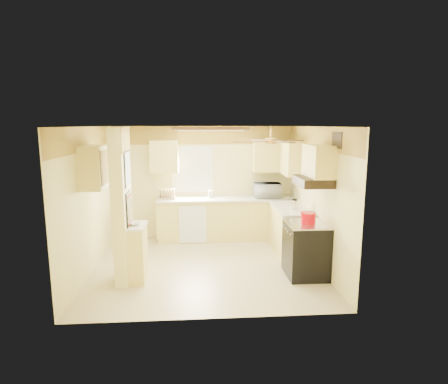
{
  "coord_description": "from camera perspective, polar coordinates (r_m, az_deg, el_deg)",
  "views": [
    {
      "loc": [
        -0.15,
        -6.47,
        2.53
      ],
      "look_at": [
        0.35,
        0.35,
        1.3
      ],
      "focal_mm": 30.0,
      "sensor_mm": 36.0,
      "label": 1
    }
  ],
  "objects": [
    {
      "name": "wall_right",
      "position": [
        6.94,
        13.94,
        -0.72
      ],
      "size": [
        0.0,
        3.8,
        3.8
      ],
      "primitive_type": "plane",
      "rotation": [
        1.57,
        0.0,
        -1.57
      ],
      "color": "#EEE191",
      "rests_on": "floor"
    },
    {
      "name": "ceiling",
      "position": [
        6.47,
        -2.9,
        9.93
      ],
      "size": [
        4.0,
        4.0,
        0.0
      ],
      "primitive_type": "plane",
      "rotation": [
        3.14,
        0.0,
        0.0
      ],
      "color": "white",
      "rests_on": "wall_back"
    },
    {
      "name": "dutch_oven",
      "position": [
        6.42,
        12.72,
        -3.8
      ],
      "size": [
        0.26,
        0.26,
        0.18
      ],
      "color": "red",
      "rests_on": "stove"
    },
    {
      "name": "wall_front",
      "position": [
        4.75,
        -2.21,
        -5.43
      ],
      "size": [
        4.0,
        0.0,
        4.0
      ],
      "primitive_type": "plane",
      "rotation": [
        -1.57,
        0.0,
        0.0
      ],
      "color": "#EEE191",
      "rests_on": "floor"
    },
    {
      "name": "partition_column",
      "position": [
        6.18,
        -15.3,
        -2.12
      ],
      "size": [
        0.2,
        0.7,
        2.5
      ],
      "primitive_type": "cube",
      "color": "#EEE191",
      "rests_on": "floor"
    },
    {
      "name": "partition_ledge",
      "position": [
        6.35,
        -12.98,
        -9.18
      ],
      "size": [
        0.25,
        0.55,
        0.9
      ],
      "primitive_type": "cube",
      "color": "#EBD973",
      "rests_on": "floor"
    },
    {
      "name": "microwave",
      "position": [
        8.32,
        6.61,
        0.25
      ],
      "size": [
        0.59,
        0.4,
        0.32
      ],
      "primitive_type": "imported",
      "rotation": [
        0.0,
        0.0,
        3.15
      ],
      "color": "white",
      "rests_on": "countertop_back"
    },
    {
      "name": "upper_cab_left_wall",
      "position": [
        6.48,
        -19.18,
        3.62
      ],
      "size": [
        0.35,
        0.75,
        0.7
      ],
      "primitive_type": "cube",
      "color": "#EBD973",
      "rests_on": "wall_left"
    },
    {
      "name": "upper_cab_over_stove",
      "position": [
        6.27,
        14.24,
        4.59
      ],
      "size": [
        0.35,
        0.76,
        0.52
      ],
      "primitive_type": "cube",
      "color": "#EBD973",
      "rests_on": "wall_right"
    },
    {
      "name": "floor",
      "position": [
        6.95,
        -2.71,
        -11.15
      ],
      "size": [
        4.0,
        4.0,
        0.0
      ],
      "primitive_type": "plane",
      "color": "beige",
      "rests_on": "ground"
    },
    {
      "name": "ceiling_fan",
      "position": [
        5.89,
        7.15,
        7.75
      ],
      "size": [
        1.15,
        1.15,
        0.26
      ],
      "color": "gold",
      "rests_on": "ceiling"
    },
    {
      "name": "lower_cabinets_back",
      "position": [
        8.36,
        0.4,
        -4.19
      ],
      "size": [
        3.0,
        0.6,
        0.9
      ],
      "primitive_type": "cube",
      "color": "#EBD973",
      "rests_on": "floor"
    },
    {
      "name": "stove",
      "position": [
        6.53,
        12.36,
        -8.5
      ],
      "size": [
        0.68,
        0.77,
        0.92
      ],
      "color": "black",
      "rests_on": "floor"
    },
    {
      "name": "range_hood",
      "position": [
        6.28,
        13.38,
        1.6
      ],
      "size": [
        0.5,
        0.76,
        0.14
      ],
      "primitive_type": "cube",
      "color": "black",
      "rests_on": "upper_cab_over_stove"
    },
    {
      "name": "lower_cabinets_right",
      "position": [
        7.6,
        10.12,
        -5.83
      ],
      "size": [
        0.6,
        1.4,
        0.9
      ],
      "primitive_type": "cube",
      "color": "#EBD973",
      "rests_on": "floor"
    },
    {
      "name": "countertop_right",
      "position": [
        7.48,
        10.16,
        -2.38
      ],
      "size": [
        0.64,
        1.44,
        0.04
      ],
      "primitive_type": "cube",
      "color": "silver",
      "rests_on": "lower_cabinets_right"
    },
    {
      "name": "bowl",
      "position": [
        6.21,
        -13.44,
        -4.69
      ],
      "size": [
        0.21,
        0.21,
        0.05
      ],
      "primitive_type": "imported",
      "rotation": [
        0.0,
        0.0,
        -0.04
      ],
      "color": "white",
      "rests_on": "ledge_top"
    },
    {
      "name": "ceiling_light_panel",
      "position": [
        6.98,
        -2.16,
        9.59
      ],
      "size": [
        1.35,
        0.95,
        0.06
      ],
      "color": "brown",
      "rests_on": "ceiling"
    },
    {
      "name": "dishwasher_panel",
      "position": [
        8.04,
        -4.77,
        -4.97
      ],
      "size": [
        0.58,
        0.02,
        0.8
      ],
      "primitive_type": "cube",
      "color": "white",
      "rests_on": "lower_cabinets_back"
    },
    {
      "name": "countertop_back",
      "position": [
        8.25,
        0.41,
        -1.05
      ],
      "size": [
        3.04,
        0.64,
        0.04
      ],
      "primitive_type": "cube",
      "color": "silver",
      "rests_on": "lower_cabinets_back"
    },
    {
      "name": "utensil_crock",
      "position": [
        8.32,
        -2.07,
        -0.28
      ],
      "size": [
        0.12,
        0.12,
        0.23
      ],
      "color": "white",
      "rests_on": "countertop_back"
    },
    {
      "name": "poster_nashville",
      "position": [
        6.17,
        -14.25,
        -2.57
      ],
      "size": [
        0.02,
        0.42,
        0.57
      ],
      "color": "black",
      "rests_on": "partition_column"
    },
    {
      "name": "wall_left",
      "position": [
        6.85,
        -19.77,
        -1.17
      ],
      "size": [
        0.0,
        3.8,
        3.8
      ],
      "primitive_type": "plane",
      "rotation": [
        1.57,
        0.0,
        1.57
      ],
      "color": "#EEE191",
      "rests_on": "floor"
    },
    {
      "name": "wallpaper_border",
      "position": [
        8.36,
        -3.2,
        8.62
      ],
      "size": [
        4.0,
        0.02,
        0.4
      ],
      "primitive_type": "cube",
      "color": "gold",
      "rests_on": "wall_back"
    },
    {
      "name": "wall_back",
      "position": [
        8.47,
        -3.13,
        1.5
      ],
      "size": [
        4.0,
        0.0,
        4.0
      ],
      "primitive_type": "plane",
      "rotation": [
        1.57,
        0.0,
        0.0
      ],
      "color": "#EEE191",
      "rests_on": "floor"
    },
    {
      "name": "upper_cab_back_right",
      "position": [
        8.4,
        7.53,
        5.48
      ],
      "size": [
        0.9,
        0.35,
        0.7
      ],
      "primitive_type": "cube",
      "color": "#EBD973",
      "rests_on": "wall_back"
    },
    {
      "name": "kettle",
      "position": [
        7.24,
        10.7,
        -1.87
      ],
      "size": [
        0.14,
        0.14,
        0.21
      ],
      "color": "silver",
      "rests_on": "countertop_right"
    },
    {
      "name": "window",
      "position": [
        8.42,
        -4.85,
        3.49
      ],
      "size": [
        0.92,
        0.02,
        1.02
      ],
      "color": "white",
      "rests_on": "wall_back"
    },
    {
      "name": "vent_grate",
      "position": [
        5.97,
        16.87,
        7.56
      ],
      "size": [
        0.02,
        0.4,
        0.25
      ],
      "primitive_type": "cube",
      "color": "black",
      "rests_on": "wall_right"
    },
    {
      "name": "upper_cab_right",
      "position": [
        8.0,
        10.16,
        5.17
      ],
      "size": [
        0.35,
        1.0,
        0.7
      ],
      "primitive_type": "cube",
      "color": "#EBD973",
      "rests_on": "wall_right"
    },
    {
      "name": "dish_rack",
      "position": [
        8.27,
        -8.72,
        -0.46
      ],
      "size": [
        0.37,
        0.27,
        0.21
      ],
      "color": "tan",
      "rests_on": "countertop_back"
    },
    {
      "name": "poster_menu",
      "position": [
        6.06,
        -14.52,
        3.44
      ],
      "size": [
        0.02,
        0.42,
        0.57
      ],
      "color": "black",
      "rests_on": "partition_column"
    },
    {
      "name": "ledge_top",
      "position": [
        6.22,
        -13.15,
        -5.08
      ],
      "size": [
        0.28,
        0.58,
        0.04
      ],
      "primitive_type": "cube",
      "color": "silver",
      "rests_on": "partition_ledge"
    },
    {
      "name": "upper_cab_back_left",
      "position": [
        8.26,
        -9.08,
        5.36
      ],
      "size": [
        0.6,
        0.35,
        0.7
      ],
      "primitive_type": "cube",
      "color": "#EBD973",
      "rests_on": "wall_back"
    }
  ]
}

